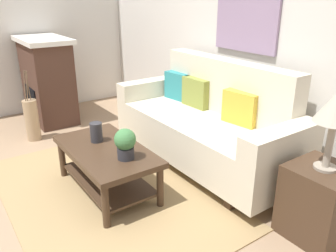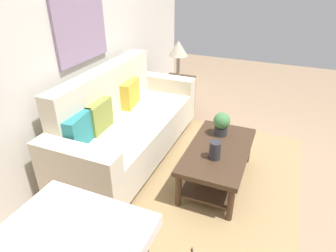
% 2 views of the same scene
% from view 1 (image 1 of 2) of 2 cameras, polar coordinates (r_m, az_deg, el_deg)
% --- Properties ---
extents(ground_plane, '(9.56, 9.56, 0.00)m').
position_cam_1_polar(ground_plane, '(3.11, -18.80, -13.32)').
color(ground_plane, '#9E7F60').
extents(wall_back, '(5.56, 0.10, 2.70)m').
position_cam_1_polar(wall_back, '(3.77, 12.96, 15.34)').
color(wall_back, silver).
rests_on(wall_back, ground_plane).
extents(wall_left, '(0.10, 5.14, 2.70)m').
position_cam_1_polar(wall_left, '(5.50, -23.81, 15.88)').
color(wall_left, silver).
rests_on(wall_left, ground_plane).
extents(area_rug, '(2.47, 1.64, 0.01)m').
position_cam_1_polar(area_rug, '(3.24, -10.25, -10.80)').
color(area_rug, '#A38456').
rests_on(area_rug, ground_plane).
extents(couch, '(2.16, 0.84, 1.08)m').
position_cam_1_polar(couch, '(3.58, 6.46, 0.24)').
color(couch, beige).
rests_on(couch, ground_plane).
extents(throw_pillow_teal, '(0.37, 0.17, 0.32)m').
position_cam_1_polar(throw_pillow_teal, '(4.07, 1.73, 6.68)').
color(throw_pillow_teal, teal).
rests_on(throw_pillow_teal, couch).
extents(throw_pillow_olive, '(0.36, 0.14, 0.32)m').
position_cam_1_polar(throw_pillow_olive, '(3.82, 4.74, 5.61)').
color(throw_pillow_olive, olive).
rests_on(throw_pillow_olive, couch).
extents(throw_pillow_mustard, '(0.37, 0.17, 0.32)m').
position_cam_1_polar(throw_pillow_mustard, '(3.35, 12.03, 2.97)').
color(throw_pillow_mustard, gold).
rests_on(throw_pillow_mustard, couch).
extents(coffee_table, '(1.10, 0.60, 0.43)m').
position_cam_1_polar(coffee_table, '(3.12, -10.24, -5.58)').
color(coffee_table, '#422D1E').
rests_on(coffee_table, ground_plane).
extents(tabletop_vase, '(0.11, 0.11, 0.18)m').
position_cam_1_polar(tabletop_vase, '(3.19, -11.92, -1.03)').
color(tabletop_vase, '#2D2D33').
rests_on(tabletop_vase, coffee_table).
extents(potted_plant_tabletop, '(0.18, 0.18, 0.26)m').
position_cam_1_polar(potted_plant_tabletop, '(2.80, -7.17, -2.82)').
color(potted_plant_tabletop, '#2D2D33').
rests_on(potted_plant_tabletop, coffee_table).
extents(side_table, '(0.44, 0.44, 0.56)m').
position_cam_1_polar(side_table, '(2.79, 23.86, -11.59)').
color(side_table, '#422D1E').
rests_on(side_table, ground_plane).
extents(table_lamp, '(0.28, 0.28, 0.57)m').
position_cam_1_polar(table_lamp, '(2.50, 26.28, 2.40)').
color(table_lamp, gray).
rests_on(table_lamp, side_table).
extents(fireplace, '(1.02, 0.58, 1.16)m').
position_cam_1_polar(fireplace, '(5.06, -19.53, 7.30)').
color(fireplace, '#472D23').
rests_on(fireplace, ground_plane).
extents(floor_vase, '(0.17, 0.17, 0.51)m').
position_cam_1_polar(floor_vase, '(4.50, -21.81, 0.91)').
color(floor_vase, tan).
rests_on(floor_vase, ground_plane).
extents(floor_vase_branch_a, '(0.03, 0.05, 0.36)m').
position_cam_1_polar(floor_vase_branch_a, '(4.36, -22.52, 6.19)').
color(floor_vase_branch_a, brown).
rests_on(floor_vase_branch_a, floor_vase).
extents(floor_vase_branch_b, '(0.03, 0.03, 0.36)m').
position_cam_1_polar(floor_vase_branch_b, '(4.40, -22.39, 6.31)').
color(floor_vase_branch_b, brown).
rests_on(floor_vase_branch_b, floor_vase).
extents(floor_vase_branch_c, '(0.05, 0.05, 0.36)m').
position_cam_1_polar(floor_vase_branch_c, '(4.39, -22.83, 6.22)').
color(floor_vase_branch_c, brown).
rests_on(floor_vase_branch_c, floor_vase).
extents(framed_painting, '(0.81, 0.03, 0.69)m').
position_cam_1_polar(framed_painting, '(3.68, 12.94, 17.44)').
color(framed_painting, gray).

